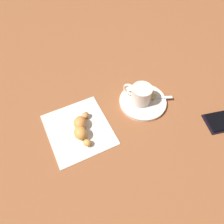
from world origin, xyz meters
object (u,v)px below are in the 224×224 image
saucer (143,102)px  napkin (79,129)px  sugar_packet (145,93)px  espresso_cup (141,94)px  croissant (81,128)px  teaspoon (144,98)px

saucer → napkin: saucer is taller
sugar_packet → espresso_cup: bearing=87.1°
sugar_packet → croissant: 0.23m
teaspoon → sugar_packet: bearing=-145.3°
teaspoon → sugar_packet: teaspoon is taller
saucer → espresso_cup: bearing=-53.3°
napkin → croissant: (-0.00, 0.01, 0.02)m
saucer → napkin: 0.21m
teaspoon → croissant: bearing=-8.6°
sugar_packet → teaspoon: bearing=108.4°
espresso_cup → napkin: 0.21m
napkin → croissant: size_ratio=1.84×
espresso_cup → teaspoon: size_ratio=0.78×
croissant → napkin: bearing=-71.6°
saucer → sugar_packet: sugar_packet is taller
sugar_packet → saucer: bearing=104.9°
espresso_cup → croissant: (0.20, -0.03, -0.02)m
saucer → croissant: croissant is taller
teaspoon → napkin: bearing=-11.1°
saucer → teaspoon: 0.01m
espresso_cup → croissant: bearing=-7.9°
sugar_packet → napkin: size_ratio=0.37×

